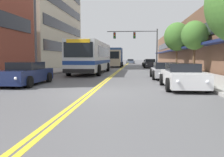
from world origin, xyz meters
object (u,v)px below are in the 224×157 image
at_px(car_charcoal_parked_right_mid, 150,64).
at_px(fire_hydrant, 190,72).
at_px(street_lamp_left_near, 40,12).
at_px(traffic_signal_mast, 139,40).
at_px(car_beige_parked_right_far, 148,63).
at_px(city_bus, 92,56).
at_px(car_navy_parked_left_near, 25,74).
at_px(box_truck, 115,57).
at_px(car_silver_parked_right_end, 165,71).
at_px(car_slate_blue_moving_lead, 131,61).
at_px(car_white_parked_right_foreground, 182,77).
at_px(street_tree_right_mid, 195,35).
at_px(car_red_parked_left_mid, 99,63).
at_px(street_tree_right_far, 177,37).

xyz_separation_m(car_charcoal_parked_right_mid, fire_hydrant, (1.65, -21.00, -0.10)).
bearing_deg(street_lamp_left_near, traffic_signal_mast, 69.65).
distance_m(car_charcoal_parked_right_mid, car_beige_parked_right_far, 7.24).
xyz_separation_m(city_bus, car_navy_parked_left_near, (-1.95, -11.30, -1.11)).
bearing_deg(car_navy_parked_left_near, city_bus, 80.19).
distance_m(box_truck, traffic_signal_mast, 6.49).
xyz_separation_m(car_charcoal_parked_right_mid, car_silver_parked_right_end, (-0.03, -20.20, -0.07)).
distance_m(car_navy_parked_left_near, car_slate_blue_moving_lead, 54.01).
xyz_separation_m(car_white_parked_right_foreground, street_tree_right_mid, (3.38, 12.42, 3.15)).
bearing_deg(car_beige_parked_right_far, street_tree_right_mid, -80.85).
relative_size(car_red_parked_left_mid, fire_hydrant, 5.63).
height_order(car_charcoal_parked_right_mid, street_tree_right_mid, street_tree_right_mid).
distance_m(car_red_parked_left_mid, street_lamp_left_near, 26.55).
bearing_deg(car_charcoal_parked_right_mid, car_slate_blue_moving_lead, 97.15).
relative_size(traffic_signal_mast, fire_hydrant, 9.22).
distance_m(car_charcoal_parked_right_mid, street_tree_right_mid, 14.68).
bearing_deg(box_truck, car_beige_parked_right_far, 36.50).
xyz_separation_m(car_navy_parked_left_near, car_charcoal_parked_right_mid, (8.70, 25.38, 0.02)).
distance_m(car_beige_parked_right_far, fire_hydrant, 28.28).
bearing_deg(car_beige_parked_right_far, car_red_parked_left_mid, -163.75).
height_order(car_silver_parked_right_end, street_lamp_left_near, street_lamp_left_near).
bearing_deg(street_lamp_left_near, car_navy_parked_left_near, -82.42).
height_order(car_red_parked_left_mid, street_tree_right_far, street_tree_right_far).
bearing_deg(street_tree_right_far, car_slate_blue_moving_lead, 102.44).
xyz_separation_m(car_navy_parked_left_near, street_tree_right_far, (12.19, 21.85, 3.86)).
bearing_deg(car_white_parked_right_foreground, street_lamp_left_near, 152.74).
bearing_deg(street_lamp_left_near, fire_hydrant, 2.73).
bearing_deg(car_charcoal_parked_right_mid, car_navy_parked_left_near, -108.92).
xyz_separation_m(street_tree_right_mid, street_tree_right_far, (-0.01, 10.38, 0.73)).
distance_m(city_bus, fire_hydrant, 10.94).
distance_m(car_white_parked_right_foreground, car_charcoal_parked_right_mid, 26.33).
distance_m(car_red_parked_left_mid, car_slate_blue_moving_lead, 24.24).
relative_size(car_red_parked_left_mid, street_lamp_left_near, 0.57).
distance_m(car_charcoal_parked_right_mid, car_silver_parked_right_end, 20.20).
xyz_separation_m(city_bus, traffic_signal_mast, (4.93, 12.53, 2.49)).
height_order(car_navy_parked_left_near, car_slate_blue_moving_lead, car_navy_parked_left_near).
relative_size(car_silver_parked_right_end, street_tree_right_far, 0.75).
height_order(city_bus, street_tree_right_mid, street_tree_right_mid).
distance_m(car_navy_parked_left_near, car_white_parked_right_foreground, 8.87).
bearing_deg(street_lamp_left_near, street_tree_right_mid, 30.89).
relative_size(car_charcoal_parked_right_mid, car_silver_parked_right_end, 0.96).
bearing_deg(car_slate_blue_moving_lead, city_bus, -94.30).
xyz_separation_m(box_truck, street_tree_right_mid, (9.29, -16.80, 2.10)).
bearing_deg(car_charcoal_parked_right_mid, street_tree_right_far, -45.39).
height_order(car_beige_parked_right_far, car_silver_parked_right_end, car_silver_parked_right_end).
distance_m(car_beige_parked_right_far, traffic_signal_mast, 9.72).
distance_m(car_silver_parked_right_end, street_tree_right_mid, 7.88).
distance_m(city_bus, box_truck, 17.00).
distance_m(car_red_parked_left_mid, box_truck, 3.55).
bearing_deg(car_red_parked_left_mid, traffic_signal_mast, -42.33).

